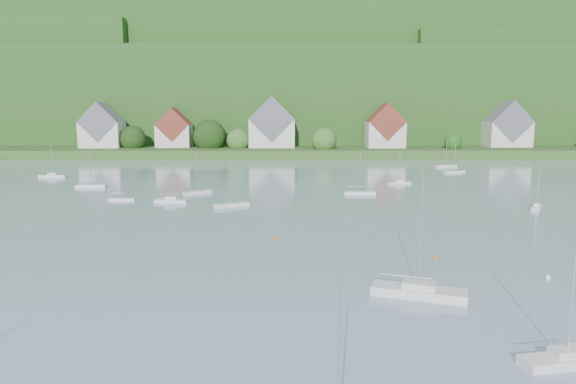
# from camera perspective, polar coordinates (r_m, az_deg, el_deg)

# --- Properties ---
(far_shore_strip) EXTENTS (600.00, 60.00, 3.00)m
(far_shore_strip) POSITION_cam_1_polar(r_m,az_deg,el_deg) (201.93, -3.08, 4.66)
(far_shore_strip) COLOR #2F531F
(far_shore_strip) RESTS_ON ground
(forested_ridge) EXTENTS (620.00, 181.22, 69.89)m
(forested_ridge) POSITION_cam_1_polar(r_m,az_deg,el_deg) (270.04, -2.38, 10.22)
(forested_ridge) COLOR #1C4014
(forested_ridge) RESTS_ON ground
(village_building_0) EXTENTS (14.00, 10.40, 16.00)m
(village_building_0) POSITION_cam_1_polar(r_m,az_deg,el_deg) (198.91, -19.42, 6.43)
(village_building_0) COLOR beige
(village_building_0) RESTS_ON far_shore_strip
(village_building_1) EXTENTS (12.00, 9.36, 14.00)m
(village_building_1) POSITION_cam_1_polar(r_m,az_deg,el_deg) (194.31, -12.18, 6.46)
(village_building_1) COLOR beige
(village_building_1) RESTS_ON far_shore_strip
(village_building_2) EXTENTS (16.00, 11.44, 18.00)m
(village_building_2) POSITION_cam_1_polar(r_m,az_deg,el_deg) (189.35, -1.74, 7.06)
(village_building_2) COLOR beige
(village_building_2) RESTS_ON far_shore_strip
(village_building_3) EXTENTS (13.00, 10.40, 15.50)m
(village_building_3) POSITION_cam_1_polar(r_m,az_deg,el_deg) (190.76, 10.43, 6.68)
(village_building_3) COLOR beige
(village_building_3) RESTS_ON far_shore_strip
(village_building_4) EXTENTS (15.00, 10.40, 16.50)m
(village_building_4) POSITION_cam_1_polar(r_m,az_deg,el_deg) (207.77, 22.57, 6.36)
(village_building_4) COLOR beige
(village_building_4) RESTS_ON far_shore_strip
(near_sailboat_3) EXTENTS (6.23, 2.81, 8.12)m
(near_sailboat_3) POSITION_cam_1_polar(r_m,az_deg,el_deg) (38.64, 27.89, -15.56)
(near_sailboat_3) COLOR silver
(near_sailboat_3) RESTS_ON ground
(near_sailboat_4) EXTENTS (8.23, 4.80, 10.72)m
(near_sailboat_4) POSITION_cam_1_polar(r_m,az_deg,el_deg) (47.08, 13.92, -10.33)
(near_sailboat_4) COLOR silver
(near_sailboat_4) RESTS_ON ground
(mooring_buoy_2) EXTENTS (0.45, 0.45, 0.45)m
(mooring_buoy_2) POSITION_cam_1_polar(r_m,az_deg,el_deg) (59.36, 15.54, -6.93)
(mooring_buoy_2) COLOR #E25A16
(mooring_buoy_2) RESTS_ON ground
(mooring_buoy_3) EXTENTS (0.44, 0.44, 0.44)m
(mooring_buoy_3) POSITION_cam_1_polar(r_m,az_deg,el_deg) (65.59, -1.49, -5.12)
(mooring_buoy_3) COLOR #E25A16
(mooring_buoy_3) RESTS_ON ground
(mooring_buoy_4) EXTENTS (0.50, 0.50, 0.50)m
(mooring_buoy_4) POSITION_cam_1_polar(r_m,az_deg,el_deg) (56.18, 26.22, -8.41)
(mooring_buoy_4) COLOR white
(mooring_buoy_4) RESTS_ON ground
(far_sailboat_cluster) EXTENTS (198.15, 77.17, 8.71)m
(far_sailboat_cluster) POSITION_cam_1_polar(r_m,az_deg,el_deg) (120.81, 1.99, 1.42)
(far_sailboat_cluster) COLOR silver
(far_sailboat_cluster) RESTS_ON ground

